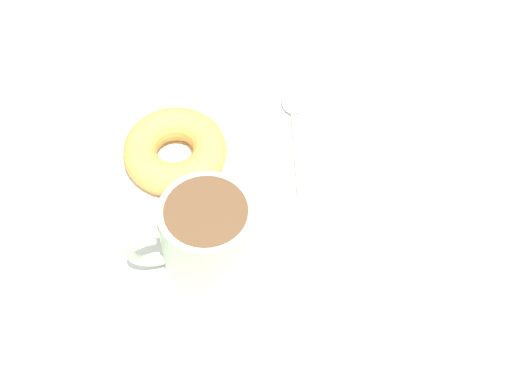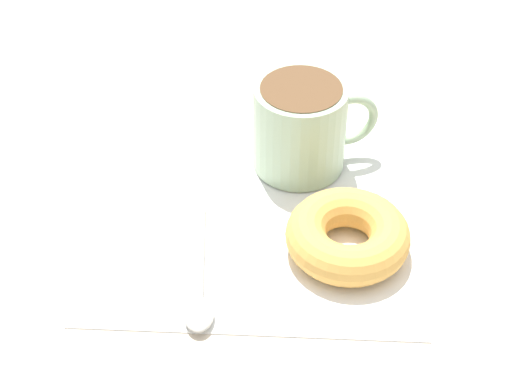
{
  "view_description": "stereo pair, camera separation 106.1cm",
  "coord_description": "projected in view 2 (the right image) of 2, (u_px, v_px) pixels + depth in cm",
  "views": [
    {
      "loc": [
        -44.85,
        0.41,
        72.04
      ],
      "look_at": [
        2.49,
        1.57,
        2.3
      ],
      "focal_mm": 60.0,
      "sensor_mm": 36.0,
      "label": 1
    },
    {
      "loc": [
        59.56,
        3.66,
        53.27
      ],
      "look_at": [
        2.49,
        1.57,
        2.3
      ],
      "focal_mm": 60.0,
      "sensor_mm": 36.0,
      "label": 2
    }
  ],
  "objects": [
    {
      "name": "ground_plane",
      "position": [
        240.0,
        200.0,
        0.81
      ],
      "size": [
        120.0,
        120.0,
        2.0
      ],
      "primitive_type": "cube",
      "color": "beige"
    },
    {
      "name": "donut",
      "position": [
        348.0,
        236.0,
        0.73
      ],
      "size": [
        10.69,
        10.69,
        3.52
      ],
      "primitive_type": "torus",
      "color": "gold",
      "rests_on": "napkin"
    },
    {
      "name": "coffee_cup",
      "position": [
        302.0,
        125.0,
        0.8
      ],
      "size": [
        8.72,
        11.91,
        8.74
      ],
      "color": "#9EB793",
      "rests_on": "napkin"
    },
    {
      "name": "napkin",
      "position": [
        256.0,
        210.0,
        0.78
      ],
      "size": [
        29.37,
        29.37,
        0.3
      ],
      "primitive_type": "cube",
      "rotation": [
        0.0,
        0.0,
        -0.01
      ],
      "color": "white",
      "rests_on": "ground_plane"
    },
    {
      "name": "spoon",
      "position": [
        200.0,
        294.0,
        0.7
      ],
      "size": [
        14.7,
        2.62,
        0.9
      ],
      "color": "#B7B2A8",
      "rests_on": "napkin"
    }
  ]
}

